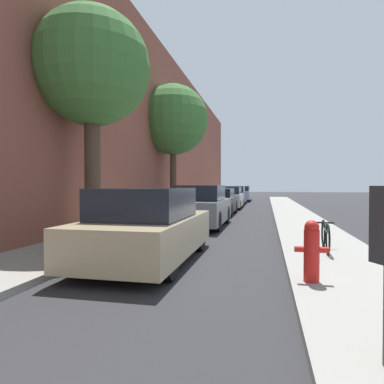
{
  "coord_description": "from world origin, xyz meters",
  "views": [
    {
      "loc": [
        1.55,
        0.82,
        1.55
      ],
      "look_at": [
        -0.5,
        10.12,
        1.35
      ],
      "focal_mm": 31.74,
      "sensor_mm": 36.0,
      "label": 1
    }
  ],
  "objects_px": {
    "parked_car_white": "(228,198)",
    "street_tree_near": "(92,69)",
    "parked_car_champagne": "(147,227)",
    "fire_hydrant": "(312,250)",
    "parked_car_black": "(218,202)",
    "street_tree_far": "(173,120)",
    "parked_car_navy": "(234,195)",
    "bicycle": "(325,236)",
    "parked_car_grey": "(202,207)",
    "parked_car_silver": "(241,194)"
  },
  "relations": [
    {
      "from": "parked_car_white",
      "to": "street_tree_near",
      "type": "bearing_deg",
      "value": -98.67
    },
    {
      "from": "parked_car_champagne",
      "to": "street_tree_near",
      "type": "height_order",
      "value": "street_tree_near"
    },
    {
      "from": "parked_car_champagne",
      "to": "fire_hydrant",
      "type": "bearing_deg",
      "value": -22.28
    },
    {
      "from": "fire_hydrant",
      "to": "parked_car_black",
      "type": "bearing_deg",
      "value": 104.29
    },
    {
      "from": "parked_car_champagne",
      "to": "street_tree_far",
      "type": "bearing_deg",
      "value": 102.77
    },
    {
      "from": "parked_car_white",
      "to": "parked_car_navy",
      "type": "height_order",
      "value": "parked_car_navy"
    },
    {
      "from": "parked_car_navy",
      "to": "bicycle",
      "type": "height_order",
      "value": "parked_car_navy"
    },
    {
      "from": "parked_car_grey",
      "to": "parked_car_navy",
      "type": "relative_size",
      "value": 1.01
    },
    {
      "from": "parked_car_grey",
      "to": "parked_car_black",
      "type": "xyz_separation_m",
      "value": [
        -0.14,
        5.24,
        -0.08
      ]
    },
    {
      "from": "parked_car_navy",
      "to": "street_tree_far",
      "type": "bearing_deg",
      "value": -101.87
    },
    {
      "from": "parked_car_white",
      "to": "parked_car_navy",
      "type": "bearing_deg",
      "value": 91.27
    },
    {
      "from": "parked_car_white",
      "to": "fire_hydrant",
      "type": "distance_m",
      "value": 17.28
    },
    {
      "from": "parked_car_navy",
      "to": "bicycle",
      "type": "relative_size",
      "value": 2.68
    },
    {
      "from": "parked_car_white",
      "to": "fire_hydrant",
      "type": "xyz_separation_m",
      "value": [
        3.09,
        -17.0,
        -0.09
      ]
    },
    {
      "from": "parked_car_black",
      "to": "street_tree_far",
      "type": "distance_m",
      "value": 4.82
    },
    {
      "from": "parked_car_grey",
      "to": "parked_car_black",
      "type": "relative_size",
      "value": 1.01
    },
    {
      "from": "parked_car_black",
      "to": "parked_car_navy",
      "type": "bearing_deg",
      "value": 90.46
    },
    {
      "from": "parked_car_navy",
      "to": "parked_car_silver",
      "type": "height_order",
      "value": "parked_car_navy"
    },
    {
      "from": "street_tree_near",
      "to": "fire_hydrant",
      "type": "height_order",
      "value": "street_tree_near"
    },
    {
      "from": "fire_hydrant",
      "to": "bicycle",
      "type": "xyz_separation_m",
      "value": [
        0.6,
        2.53,
        -0.14
      ]
    },
    {
      "from": "parked_car_navy",
      "to": "fire_hydrant",
      "type": "distance_m",
      "value": 22.16
    },
    {
      "from": "parked_car_champagne",
      "to": "street_tree_far",
      "type": "distance_m",
      "value": 11.48
    },
    {
      "from": "parked_car_champagne",
      "to": "parked_car_grey",
      "type": "height_order",
      "value": "parked_car_grey"
    },
    {
      "from": "street_tree_far",
      "to": "bicycle",
      "type": "height_order",
      "value": "street_tree_far"
    },
    {
      "from": "parked_car_champagne",
      "to": "parked_car_silver",
      "type": "distance_m",
      "value": 25.85
    },
    {
      "from": "parked_car_silver",
      "to": "street_tree_near",
      "type": "bearing_deg",
      "value": -95.18
    },
    {
      "from": "parked_car_black",
      "to": "parked_car_white",
      "type": "bearing_deg",
      "value": 89.61
    },
    {
      "from": "parked_car_white",
      "to": "parked_car_navy",
      "type": "relative_size",
      "value": 0.97
    },
    {
      "from": "parked_car_grey",
      "to": "parked_car_silver",
      "type": "relative_size",
      "value": 0.94
    },
    {
      "from": "parked_car_white",
      "to": "street_tree_far",
      "type": "height_order",
      "value": "street_tree_far"
    },
    {
      "from": "parked_car_silver",
      "to": "street_tree_far",
      "type": "relative_size",
      "value": 0.68
    },
    {
      "from": "parked_car_navy",
      "to": "parked_car_silver",
      "type": "relative_size",
      "value": 0.93
    },
    {
      "from": "parked_car_black",
      "to": "bicycle",
      "type": "relative_size",
      "value": 2.67
    },
    {
      "from": "parked_car_champagne",
      "to": "parked_car_silver",
      "type": "relative_size",
      "value": 0.92
    },
    {
      "from": "parked_car_black",
      "to": "bicycle",
      "type": "height_order",
      "value": "parked_car_black"
    },
    {
      "from": "parked_car_grey",
      "to": "parked_car_navy",
      "type": "distance_m",
      "value": 14.9
    },
    {
      "from": "fire_hydrant",
      "to": "parked_car_white",
      "type": "bearing_deg",
      "value": 100.3
    },
    {
      "from": "parked_car_grey",
      "to": "bicycle",
      "type": "xyz_separation_m",
      "value": [
        3.58,
        -4.5,
        -0.28
      ]
    },
    {
      "from": "parked_car_navy",
      "to": "bicycle",
      "type": "xyz_separation_m",
      "value": [
        3.8,
        -19.4,
        -0.25
      ]
    },
    {
      "from": "parked_car_white",
      "to": "fire_hydrant",
      "type": "bearing_deg",
      "value": -79.7
    },
    {
      "from": "street_tree_near",
      "to": "street_tree_far",
      "type": "relative_size",
      "value": 0.93
    },
    {
      "from": "parked_car_black",
      "to": "street_tree_far",
      "type": "bearing_deg",
      "value": -164.62
    },
    {
      "from": "parked_car_black",
      "to": "fire_hydrant",
      "type": "bearing_deg",
      "value": -75.71
    },
    {
      "from": "parked_car_silver",
      "to": "bicycle",
      "type": "relative_size",
      "value": 2.88
    },
    {
      "from": "parked_car_grey",
      "to": "street_tree_near",
      "type": "distance_m",
      "value": 5.98
    },
    {
      "from": "parked_car_champagne",
      "to": "parked_car_navy",
      "type": "distance_m",
      "value": 20.7
    },
    {
      "from": "parked_car_black",
      "to": "parked_car_silver",
      "type": "xyz_separation_m",
      "value": [
        0.08,
        14.81,
        0.05
      ]
    },
    {
      "from": "parked_car_navy",
      "to": "fire_hydrant",
      "type": "relative_size",
      "value": 4.56
    },
    {
      "from": "parked_car_champagne",
      "to": "fire_hydrant",
      "type": "height_order",
      "value": "parked_car_champagne"
    },
    {
      "from": "parked_car_grey",
      "to": "parked_car_white",
      "type": "xyz_separation_m",
      "value": [
        -0.11,
        9.98,
        -0.05
      ]
    }
  ]
}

